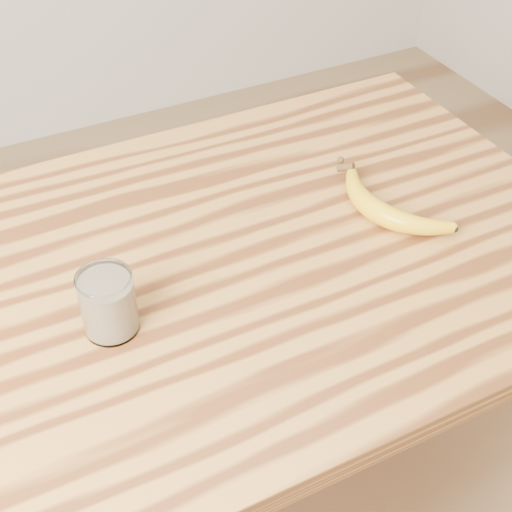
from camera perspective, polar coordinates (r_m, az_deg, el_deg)
name	(u,v)px	position (r m, az deg, el deg)	size (l,w,h in m)	color
table	(230,313)	(1.22, -2.06, -4.60)	(1.20, 0.80, 0.90)	#B37734
smoothie_glass	(108,304)	(1.01, -11.74, -3.76)	(0.08, 0.08, 0.10)	white
banana	(379,213)	(1.21, 9.82, 3.40)	(0.12, 0.32, 0.04)	yellow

